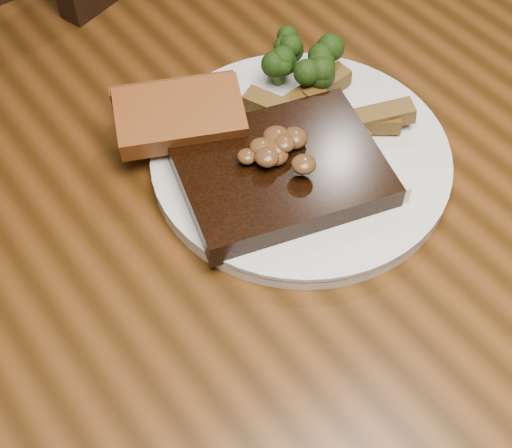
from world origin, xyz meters
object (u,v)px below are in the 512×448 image
(plate, at_px, (300,159))
(potato_wedges, at_px, (333,112))
(dining_table, at_px, (265,307))
(steak, at_px, (280,171))
(garlic_bread, at_px, (182,132))
(chair_far, at_px, (146,49))

(plate, distance_m, potato_wedges, 0.06)
(dining_table, bearing_deg, steak, 42.58)
(garlic_bread, relative_size, potato_wedges, 1.13)
(plate, bearing_deg, steak, -159.55)
(steak, height_order, potato_wedges, steak)
(chair_far, distance_m, garlic_bread, 0.52)
(plate, relative_size, potato_wedges, 2.75)
(plate, xyz_separation_m, potato_wedges, (0.05, 0.02, 0.02))
(dining_table, xyz_separation_m, steak, (0.05, 0.05, 0.12))
(chair_far, relative_size, potato_wedges, 9.17)
(garlic_bread, xyz_separation_m, potato_wedges, (0.13, -0.06, -0.00))
(potato_wedges, bearing_deg, plate, -162.84)
(chair_far, height_order, plate, chair_far)
(dining_table, relative_size, plate, 5.79)
(garlic_bread, bearing_deg, dining_table, -68.30)
(dining_table, xyz_separation_m, plate, (0.09, 0.06, 0.10))
(dining_table, relative_size, steak, 9.16)
(steak, xyz_separation_m, potato_wedges, (0.09, 0.03, -0.00))
(dining_table, height_order, garlic_bread, garlic_bread)
(potato_wedges, bearing_deg, dining_table, -151.04)
(garlic_bread, bearing_deg, plate, -20.48)
(chair_far, xyz_separation_m, steak, (-0.14, -0.51, 0.27))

